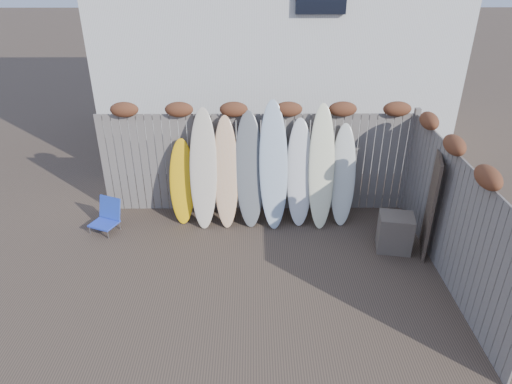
{
  "coord_description": "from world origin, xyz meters",
  "views": [
    {
      "loc": [
        -0.05,
        -5.71,
        4.66
      ],
      "look_at": [
        0.0,
        1.2,
        1.0
      ],
      "focal_mm": 32.0,
      "sensor_mm": 36.0,
      "label": 1
    }
  ],
  "objects_px": {
    "beach_chair": "(107,216)",
    "surfboard_0": "(182,182)",
    "wooden_crate": "(395,232)",
    "lattice_panel": "(430,200)"
  },
  "relations": [
    {
      "from": "beach_chair",
      "to": "lattice_panel",
      "type": "relative_size",
      "value": 0.35
    },
    {
      "from": "beach_chair",
      "to": "lattice_panel",
      "type": "distance_m",
      "value": 5.82
    },
    {
      "from": "surfboard_0",
      "to": "wooden_crate",
      "type": "bearing_deg",
      "value": -16.12
    },
    {
      "from": "beach_chair",
      "to": "surfboard_0",
      "type": "distance_m",
      "value": 1.53
    },
    {
      "from": "beach_chair",
      "to": "wooden_crate",
      "type": "xyz_separation_m",
      "value": [
        5.2,
        -0.69,
        0.05
      ]
    },
    {
      "from": "wooden_crate",
      "to": "surfboard_0",
      "type": "xyz_separation_m",
      "value": [
        -3.81,
        1.08,
        0.46
      ]
    },
    {
      "from": "beach_chair",
      "to": "surfboard_0",
      "type": "height_order",
      "value": "surfboard_0"
    },
    {
      "from": "wooden_crate",
      "to": "surfboard_0",
      "type": "relative_size",
      "value": 0.41
    },
    {
      "from": "lattice_panel",
      "to": "beach_chair",
      "type": "bearing_deg",
      "value": -169.35
    },
    {
      "from": "wooden_crate",
      "to": "lattice_panel",
      "type": "xyz_separation_m",
      "value": [
        0.56,
        0.14,
        0.56
      ]
    }
  ]
}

